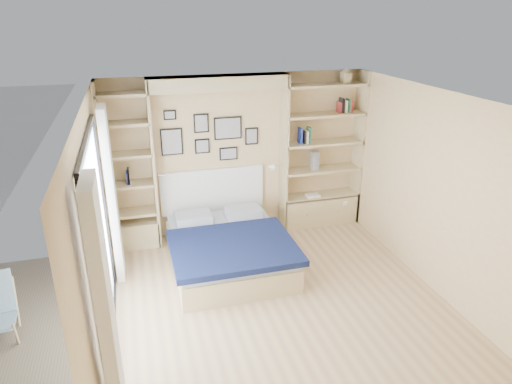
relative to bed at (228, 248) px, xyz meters
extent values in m
plane|color=tan|center=(0.42, -1.15, -0.27)|extent=(4.50, 4.50, 0.00)
plane|color=#D4BA7F|center=(0.42, 1.10, 0.98)|extent=(4.00, 0.00, 4.00)
plane|color=#D4BA7F|center=(0.42, -3.40, 0.98)|extent=(4.00, 0.00, 4.00)
plane|color=#D4BA7F|center=(-1.58, -1.15, 0.98)|extent=(0.00, 4.50, 4.50)
plane|color=#D4BA7F|center=(2.42, -1.15, 0.98)|extent=(0.00, 4.50, 4.50)
plane|color=white|center=(0.42, -1.15, 2.23)|extent=(4.50, 4.50, 0.00)
cube|color=tan|center=(-0.88, 0.93, 0.98)|extent=(0.04, 0.35, 2.50)
cube|color=tan|center=(1.12, 0.93, 0.98)|extent=(0.04, 0.35, 2.50)
cube|color=tan|center=(0.12, 0.93, 2.13)|extent=(2.00, 0.35, 0.20)
cube|color=tan|center=(2.40, 0.93, 0.98)|extent=(0.04, 0.35, 2.50)
cube|color=tan|center=(-1.56, 0.93, 0.98)|extent=(0.04, 0.35, 2.50)
cube|color=tan|center=(1.77, 0.93, -0.02)|extent=(1.30, 0.35, 0.50)
cube|color=tan|center=(-1.23, 0.93, -0.07)|extent=(0.70, 0.35, 0.40)
cube|color=black|center=(-1.55, -1.15, 1.96)|extent=(0.04, 2.08, 0.06)
cube|color=black|center=(-1.55, -1.15, -0.24)|extent=(0.04, 2.08, 0.06)
cube|color=black|center=(-1.55, -2.17, 0.83)|extent=(0.04, 0.06, 2.20)
cube|color=black|center=(-1.55, -0.13, 0.83)|extent=(0.04, 0.06, 2.20)
cube|color=silver|center=(-1.56, -1.15, 0.85)|extent=(0.01, 2.00, 2.20)
cube|color=white|center=(-1.46, -2.45, 0.88)|extent=(0.10, 0.45, 2.30)
cube|color=white|center=(-1.46, 0.15, 0.88)|extent=(0.10, 0.45, 2.30)
cube|color=tan|center=(1.77, 0.93, 0.23)|extent=(1.30, 0.35, 0.04)
cube|color=tan|center=(1.77, 0.93, 0.68)|extent=(1.30, 0.35, 0.04)
cube|color=tan|center=(1.77, 0.93, 1.13)|extent=(1.30, 0.35, 0.04)
cube|color=tan|center=(1.77, 0.93, 1.58)|extent=(1.30, 0.35, 0.04)
cube|color=tan|center=(1.77, 0.93, 2.03)|extent=(1.30, 0.35, 0.04)
cube|color=tan|center=(-1.23, 0.93, 0.28)|extent=(0.70, 0.35, 0.04)
cube|color=tan|center=(-1.23, 0.93, 0.73)|extent=(0.70, 0.35, 0.04)
cube|color=tan|center=(-1.23, 0.93, 1.18)|extent=(0.70, 0.35, 0.04)
cube|color=tan|center=(-1.23, 0.93, 1.63)|extent=(0.70, 0.35, 0.04)
cube|color=tan|center=(-1.23, 0.93, 2.03)|extent=(0.70, 0.35, 0.04)
cube|color=tan|center=(0.00, -0.02, -0.10)|extent=(1.53, 1.91, 0.33)
cube|color=#A3A7B1|center=(0.00, -0.02, 0.12)|extent=(1.49, 1.87, 0.10)
cube|color=#0E1637|center=(0.00, -0.34, 0.19)|extent=(1.63, 1.34, 0.08)
cube|color=#A3A7B1|center=(-0.38, 0.64, 0.23)|extent=(0.52, 0.38, 0.12)
cube|color=#A3A7B1|center=(0.38, 0.64, 0.23)|extent=(0.52, 0.38, 0.12)
cube|color=white|center=(0.00, 1.07, 0.45)|extent=(1.63, 0.04, 0.70)
cube|color=black|center=(-0.58, 1.08, 1.28)|extent=(0.32, 0.02, 0.40)
cube|color=gray|center=(-0.58, 1.07, 1.28)|extent=(0.28, 0.01, 0.36)
cube|color=black|center=(-0.13, 1.08, 1.53)|extent=(0.22, 0.02, 0.28)
cube|color=gray|center=(-0.13, 1.07, 1.53)|extent=(0.18, 0.01, 0.24)
cube|color=black|center=(-0.13, 1.08, 1.18)|extent=(0.22, 0.02, 0.22)
cube|color=gray|center=(-0.13, 1.07, 1.18)|extent=(0.18, 0.01, 0.18)
cube|color=black|center=(0.27, 1.08, 1.43)|extent=(0.42, 0.02, 0.34)
cube|color=gray|center=(0.27, 1.07, 1.43)|extent=(0.38, 0.01, 0.30)
cube|color=black|center=(0.27, 1.08, 1.03)|extent=(0.28, 0.02, 0.20)
cube|color=gray|center=(0.27, 1.07, 1.03)|extent=(0.24, 0.01, 0.16)
cube|color=black|center=(0.64, 1.08, 1.28)|extent=(0.20, 0.02, 0.26)
cube|color=gray|center=(0.64, 1.07, 1.28)|extent=(0.16, 0.01, 0.22)
cube|color=black|center=(-0.58, 1.08, 1.68)|extent=(0.18, 0.02, 0.14)
cube|color=gray|center=(-0.58, 1.07, 1.68)|extent=(0.14, 0.01, 0.10)
cylinder|color=silver|center=(-0.74, 0.85, 0.85)|extent=(0.20, 0.02, 0.02)
cone|color=white|center=(-0.64, 0.85, 0.83)|extent=(0.13, 0.12, 0.15)
cylinder|color=silver|center=(0.98, 0.85, 0.85)|extent=(0.20, 0.02, 0.02)
cone|color=white|center=(0.88, 0.85, 0.83)|extent=(0.13, 0.12, 0.15)
cube|color=navy|center=(1.38, 0.92, 1.28)|extent=(0.03, 0.15, 0.25)
cube|color=black|center=(1.44, 0.92, 1.25)|extent=(0.03, 0.15, 0.19)
cube|color=#BFB28C|center=(1.48, 0.92, 1.25)|extent=(0.04, 0.15, 0.20)
cube|color=#26593F|center=(1.52, 0.92, 1.28)|extent=(0.03, 0.15, 0.25)
cube|color=maroon|center=(2.01, 0.92, 1.68)|extent=(0.02, 0.15, 0.16)
cube|color=black|center=(2.04, 0.92, 1.72)|extent=(0.03, 0.15, 0.22)
cube|color=#BFB28C|center=(2.10, 0.92, 1.70)|extent=(0.04, 0.15, 0.19)
cube|color=#26593F|center=(2.16, 0.92, 1.71)|extent=(0.03, 0.15, 0.21)
cube|color=#A51E1E|center=(2.19, 0.92, 1.70)|extent=(0.03, 0.15, 0.19)
cube|color=navy|center=(-1.26, 0.92, 0.85)|extent=(0.02, 0.15, 0.19)
cube|color=black|center=(-1.24, 0.92, 0.87)|extent=(0.03, 0.15, 0.23)
cube|color=#BFB28C|center=(-1.24, 0.92, 0.86)|extent=(0.03, 0.15, 0.22)
cube|color=tan|center=(2.08, 0.92, 2.13)|extent=(0.13, 0.13, 0.15)
cone|color=tan|center=(2.08, 0.92, 2.24)|extent=(0.20, 0.20, 0.08)
cube|color=slate|center=(1.64, 0.92, 0.85)|extent=(0.12, 0.12, 0.30)
cube|color=white|center=(1.62, 0.87, 0.27)|extent=(0.22, 0.16, 0.03)
cylinder|color=tan|center=(-2.53, -1.09, -0.09)|extent=(0.05, 0.12, 0.34)
cylinder|color=tan|center=(-2.60, -0.61, -0.01)|extent=(0.07, 0.29, 0.57)
camera|label=1|loc=(-1.13, -5.52, 3.09)|focal=32.00mm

